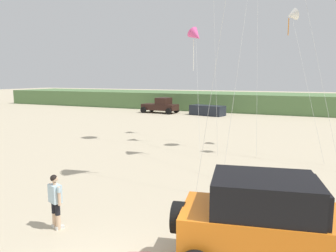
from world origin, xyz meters
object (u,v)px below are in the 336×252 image
(kite_pink_ribbon, at_px, (292,16))
(kite_red_delta, at_px, (196,36))
(jeep, at_px, (275,223))
(person_watching, at_px, (55,198))
(distant_sedan, at_px, (207,110))
(distant_pickup, at_px, (161,106))

(kite_pink_ribbon, relative_size, kite_red_delta, 1.12)
(jeep, bearing_deg, person_watching, -176.44)
(person_watching, bearing_deg, distant_sedan, 99.13)
(person_watching, distance_m, distant_pickup, 32.59)
(distant_pickup, height_order, kite_red_delta, kite_red_delta)
(jeep, xyz_separation_m, kite_red_delta, (-6.65, 13.17, 6.00))
(kite_red_delta, bearing_deg, person_watching, -88.04)
(distant_pickup, relative_size, kite_pink_ribbon, 0.55)
(jeep, xyz_separation_m, distant_pickup, (-17.38, 30.22, -0.26))
(jeep, relative_size, kite_pink_ribbon, 0.58)
(jeep, xyz_separation_m, kite_pink_ribbon, (-0.92, 14.29, 7.02))
(person_watching, distance_m, distant_sedan, 30.95)
(jeep, bearing_deg, kite_pink_ribbon, 93.70)
(distant_sedan, height_order, kite_pink_ribbon, kite_pink_ribbon)
(distant_pickup, distance_m, kite_pink_ribbon, 24.03)
(person_watching, relative_size, distant_pickup, 0.35)
(person_watching, distance_m, kite_pink_ribbon, 17.21)
(distant_sedan, bearing_deg, jeep, -56.75)
(distant_sedan, bearing_deg, kite_pink_ribbon, -44.29)
(distant_pickup, relative_size, distant_sedan, 1.13)
(distant_pickup, xyz_separation_m, distant_sedan, (6.28, -0.06, -0.34))
(kite_pink_ribbon, bearing_deg, distant_pickup, 135.92)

